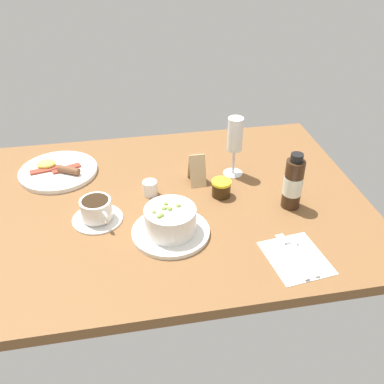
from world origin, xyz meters
The scene contains 10 objects.
ground_plane centered at (0.00, 0.00, -1.50)cm, with size 110.00×84.00×3.00cm, color brown.
porridge_bowl centered at (-3.30, -14.91, 3.84)cm, with size 20.33×20.33×8.71cm.
cutlery_setting centered at (25.47, -29.18, 0.26)cm, with size 15.51×17.76×0.90cm.
coffee_cup centered at (-21.95, -5.27, 2.94)cm, with size 13.70×13.70×6.34cm.
creamer_jug centered at (-6.50, 4.27, 2.27)cm, with size 5.15×4.32×5.00cm.
wine_glass centered at (20.32, 11.24, 12.61)cm, with size 6.16×6.16×19.00cm.
jam_jar centered at (13.77, -0.03, 2.52)cm, with size 5.75×5.75×4.98cm.
sauce_bottle_brown centered at (31.80, -8.59, 7.56)cm, with size 5.34×5.34×16.72cm.
breakfast_plate centered at (-34.05, 21.35, 0.92)cm, with size 24.29×24.29×3.70cm.
menu_card centered at (8.17, 8.51, 4.72)cm, with size 4.76×6.82×9.57cm.
Camera 1 is at (-14.30, -104.73, 74.53)cm, focal length 41.84 mm.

